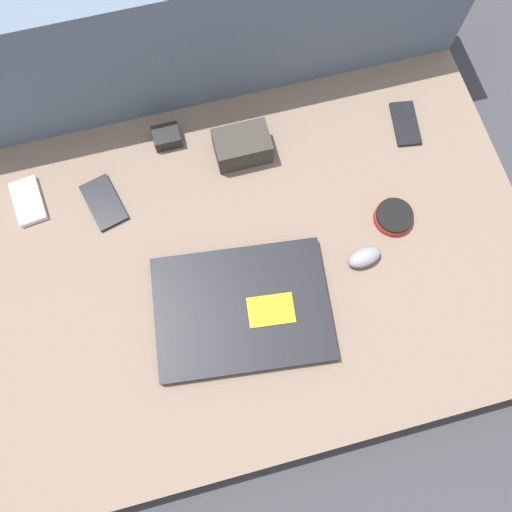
{
  "coord_description": "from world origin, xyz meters",
  "views": [
    {
      "loc": [
        -0.08,
        -0.3,
        1.09
      ],
      "look_at": [
        0.0,
        0.0,
        0.13
      ],
      "focal_mm": 35.0,
      "sensor_mm": 36.0,
      "label": 1
    }
  ],
  "objects_px": {
    "phone_small": "(28,201)",
    "laptop": "(242,309)",
    "charger_brick": "(167,137)",
    "speaker_puck": "(394,217)",
    "computer_mouse": "(364,257)",
    "phone_black": "(104,203)",
    "phone_silver": "(405,124)",
    "camera_pouch": "(242,146)"
  },
  "relations": [
    {
      "from": "phone_silver",
      "to": "phone_small",
      "type": "relative_size",
      "value": 1.06
    },
    {
      "from": "phone_silver",
      "to": "charger_brick",
      "type": "height_order",
      "value": "charger_brick"
    },
    {
      "from": "laptop",
      "to": "speaker_puck",
      "type": "xyz_separation_m",
      "value": [
        0.35,
        0.11,
        -0.0
      ]
    },
    {
      "from": "phone_small",
      "to": "laptop",
      "type": "bearing_deg",
      "value": -48.77
    },
    {
      "from": "speaker_puck",
      "to": "phone_small",
      "type": "height_order",
      "value": "speaker_puck"
    },
    {
      "from": "phone_silver",
      "to": "camera_pouch",
      "type": "relative_size",
      "value": 0.98
    },
    {
      "from": "computer_mouse",
      "to": "phone_small",
      "type": "xyz_separation_m",
      "value": [
        -0.65,
        0.3,
        -0.01
      ]
    },
    {
      "from": "phone_silver",
      "to": "phone_black",
      "type": "xyz_separation_m",
      "value": [
        -0.69,
        -0.02,
        -0.0
      ]
    },
    {
      "from": "speaker_puck",
      "to": "phone_small",
      "type": "distance_m",
      "value": 0.77
    },
    {
      "from": "speaker_puck",
      "to": "phone_black",
      "type": "bearing_deg",
      "value": 162.1
    },
    {
      "from": "speaker_puck",
      "to": "camera_pouch",
      "type": "xyz_separation_m",
      "value": [
        -0.27,
        0.23,
        0.02
      ]
    },
    {
      "from": "phone_silver",
      "to": "phone_black",
      "type": "distance_m",
      "value": 0.69
    },
    {
      "from": "computer_mouse",
      "to": "phone_small",
      "type": "distance_m",
      "value": 0.72
    },
    {
      "from": "laptop",
      "to": "phone_black",
      "type": "xyz_separation_m",
      "value": [
        -0.23,
        0.3,
        -0.01
      ]
    },
    {
      "from": "computer_mouse",
      "to": "phone_black",
      "type": "xyz_separation_m",
      "value": [
        -0.49,
        0.26,
        -0.01
      ]
    },
    {
      "from": "charger_brick",
      "to": "phone_silver",
      "type": "bearing_deg",
      "value": -10.2
    },
    {
      "from": "phone_small",
      "to": "charger_brick",
      "type": "distance_m",
      "value": 0.32
    },
    {
      "from": "phone_black",
      "to": "charger_brick",
      "type": "bearing_deg",
      "value": 20.82
    },
    {
      "from": "laptop",
      "to": "computer_mouse",
      "type": "distance_m",
      "value": 0.27
    },
    {
      "from": "speaker_puck",
      "to": "phone_silver",
      "type": "distance_m",
      "value": 0.23
    },
    {
      "from": "charger_brick",
      "to": "speaker_puck",
      "type": "bearing_deg",
      "value": -35.8
    },
    {
      "from": "phone_small",
      "to": "charger_brick",
      "type": "bearing_deg",
      "value": 5.85
    },
    {
      "from": "computer_mouse",
      "to": "phone_silver",
      "type": "xyz_separation_m",
      "value": [
        0.19,
        0.28,
        -0.01
      ]
    },
    {
      "from": "phone_small",
      "to": "charger_brick",
      "type": "xyz_separation_m",
      "value": [
        0.32,
        0.07,
        0.01
      ]
    },
    {
      "from": "phone_small",
      "to": "phone_silver",
      "type": "bearing_deg",
      "value": -8.62
    },
    {
      "from": "phone_silver",
      "to": "camera_pouch",
      "type": "distance_m",
      "value": 0.37
    },
    {
      "from": "phone_black",
      "to": "phone_small",
      "type": "xyz_separation_m",
      "value": [
        -0.15,
        0.04,
        0.0
      ]
    },
    {
      "from": "phone_black",
      "to": "charger_brick",
      "type": "xyz_separation_m",
      "value": [
        0.16,
        0.12,
        0.01
      ]
    },
    {
      "from": "laptop",
      "to": "speaker_puck",
      "type": "relative_size",
      "value": 4.57
    },
    {
      "from": "phone_black",
      "to": "camera_pouch",
      "type": "height_order",
      "value": "camera_pouch"
    },
    {
      "from": "phone_silver",
      "to": "phone_small",
      "type": "distance_m",
      "value": 0.84
    },
    {
      "from": "speaker_puck",
      "to": "phone_black",
      "type": "xyz_separation_m",
      "value": [
        -0.58,
        0.19,
        -0.01
      ]
    },
    {
      "from": "computer_mouse",
      "to": "phone_black",
      "type": "bearing_deg",
      "value": 143.88
    },
    {
      "from": "laptop",
      "to": "phone_black",
      "type": "bearing_deg",
      "value": 134.26
    },
    {
      "from": "phone_black",
      "to": "charger_brick",
      "type": "distance_m",
      "value": 0.2
    },
    {
      "from": "computer_mouse",
      "to": "phone_silver",
      "type": "height_order",
      "value": "computer_mouse"
    },
    {
      "from": "computer_mouse",
      "to": "charger_brick",
      "type": "xyz_separation_m",
      "value": [
        -0.33,
        0.37,
        -0.0
      ]
    },
    {
      "from": "laptop",
      "to": "computer_mouse",
      "type": "bearing_deg",
      "value": 15.35
    },
    {
      "from": "camera_pouch",
      "to": "phone_silver",
      "type": "bearing_deg",
      "value": -3.43
    },
    {
      "from": "phone_small",
      "to": "charger_brick",
      "type": "height_order",
      "value": "charger_brick"
    },
    {
      "from": "speaker_puck",
      "to": "phone_silver",
      "type": "height_order",
      "value": "speaker_puck"
    },
    {
      "from": "phone_small",
      "to": "charger_brick",
      "type": "relative_size",
      "value": 1.86
    }
  ]
}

